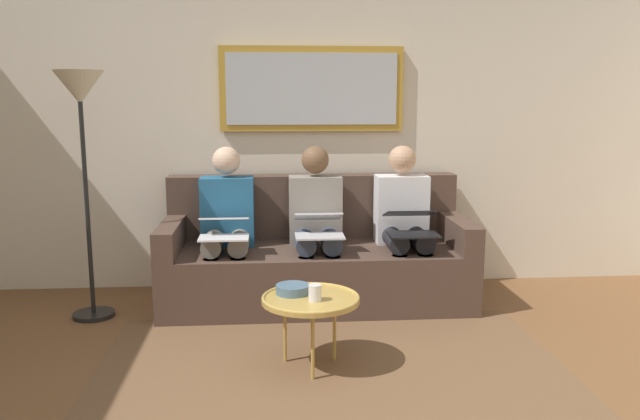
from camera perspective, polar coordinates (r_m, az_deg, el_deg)
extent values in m
cube|color=beige|center=(5.06, -0.80, 7.93)|extent=(6.00, 0.12, 2.60)
cube|color=brown|center=(3.63, 1.08, -14.06)|extent=(2.60, 1.80, 0.01)
cube|color=#4C382D|center=(4.69, -0.33, -5.76)|extent=(2.20, 0.90, 0.42)
cube|color=#4C382D|center=(4.93, -0.63, 0.39)|extent=(2.20, 0.20, 0.48)
cube|color=#4C382D|center=(4.80, 12.03, -1.81)|extent=(0.14, 0.90, 0.20)
cube|color=#4C382D|center=(4.66, -13.09, -2.21)|extent=(0.14, 0.90, 0.20)
cube|color=#B7892D|center=(4.97, -0.74, 10.77)|extent=(1.41, 0.04, 0.64)
cube|color=#B2B7BC|center=(4.95, -0.72, 10.77)|extent=(1.31, 0.01, 0.54)
cylinder|color=tan|center=(3.53, -0.84, -8.01)|extent=(0.54, 0.54, 0.03)
torus|color=tan|center=(3.53, -0.84, -7.82)|extent=(0.54, 0.54, 0.02)
cylinder|color=#B28E42|center=(3.45, -0.66, -12.06)|extent=(0.02, 0.02, 0.38)
cylinder|color=#B28E42|center=(3.69, 1.31, -10.57)|extent=(0.02, 0.02, 0.38)
cylinder|color=#B28E42|center=(3.67, -3.14, -10.68)|extent=(0.02, 0.02, 0.38)
cylinder|color=silver|center=(3.46, -0.45, -7.41)|extent=(0.07, 0.07, 0.09)
cylinder|color=slate|center=(3.59, -2.45, -7.09)|extent=(0.19, 0.19, 0.05)
cube|color=silver|center=(4.77, 7.26, 0.10)|extent=(0.38, 0.22, 0.50)
sphere|color=tan|center=(4.72, 7.36, 4.53)|extent=(0.20, 0.20, 0.20)
cylinder|color=#232328|center=(4.62, 8.83, -2.53)|extent=(0.14, 0.42, 0.14)
cylinder|color=#232328|center=(4.59, 6.64, -2.58)|extent=(0.14, 0.42, 0.14)
cylinder|color=#232328|center=(4.50, 9.35, -6.60)|extent=(0.11, 0.11, 0.42)
cylinder|color=#232328|center=(4.46, 7.08, -6.69)|extent=(0.11, 0.11, 0.42)
cube|color=black|center=(4.39, 8.34, -2.18)|extent=(0.34, 0.23, 0.01)
cube|color=black|center=(4.51, 7.96, -0.31)|extent=(0.34, 0.23, 0.08)
cube|color=#A5C6EA|center=(4.50, 7.97, -0.27)|extent=(0.30, 0.20, 0.06)
cube|color=gray|center=(4.68, -0.43, 0.00)|extent=(0.38, 0.22, 0.50)
sphere|color=brown|center=(4.63, -0.43, 4.51)|extent=(0.20, 0.20, 0.20)
cylinder|color=#384256|center=(4.52, 0.90, -2.70)|extent=(0.14, 0.42, 0.14)
cylinder|color=#384256|center=(4.51, -1.38, -2.74)|extent=(0.14, 0.42, 0.14)
cylinder|color=#384256|center=(4.39, 1.15, -6.87)|extent=(0.11, 0.11, 0.42)
cylinder|color=#384256|center=(4.38, -1.21, -6.92)|extent=(0.11, 0.11, 0.42)
cube|color=silver|center=(4.29, -0.03, -2.35)|extent=(0.33, 0.22, 0.01)
cube|color=silver|center=(4.41, -0.18, -0.58)|extent=(0.33, 0.21, 0.09)
cube|color=#A5C6EA|center=(4.41, -0.17, -0.54)|extent=(0.30, 0.18, 0.07)
cube|color=#235B84|center=(4.68, -8.26, -0.11)|extent=(0.38, 0.22, 0.50)
sphere|color=beige|center=(4.63, -8.38, 4.40)|extent=(0.20, 0.20, 0.20)
cylinder|color=gray|center=(4.51, -7.23, -2.82)|extent=(0.14, 0.42, 0.14)
cylinder|color=gray|center=(4.52, -9.52, -2.84)|extent=(0.14, 0.42, 0.14)
cylinder|color=gray|center=(4.38, -7.28, -7.01)|extent=(0.11, 0.11, 0.42)
cylinder|color=gray|center=(4.39, -9.65, -7.02)|extent=(0.11, 0.11, 0.42)
cube|color=white|center=(4.29, -8.59, -2.47)|extent=(0.33, 0.20, 0.01)
cube|color=white|center=(4.39, -8.51, -0.77)|extent=(0.33, 0.20, 0.05)
cube|color=#A5C6EA|center=(4.39, -8.52, -0.73)|extent=(0.30, 0.18, 0.04)
cylinder|color=black|center=(4.71, -19.55, -8.78)|extent=(0.28, 0.28, 0.03)
cylinder|color=black|center=(4.53, -20.09, 0.06)|extent=(0.03, 0.03, 1.50)
cone|color=beige|center=(4.47, -20.72, 10.21)|extent=(0.32, 0.32, 0.22)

